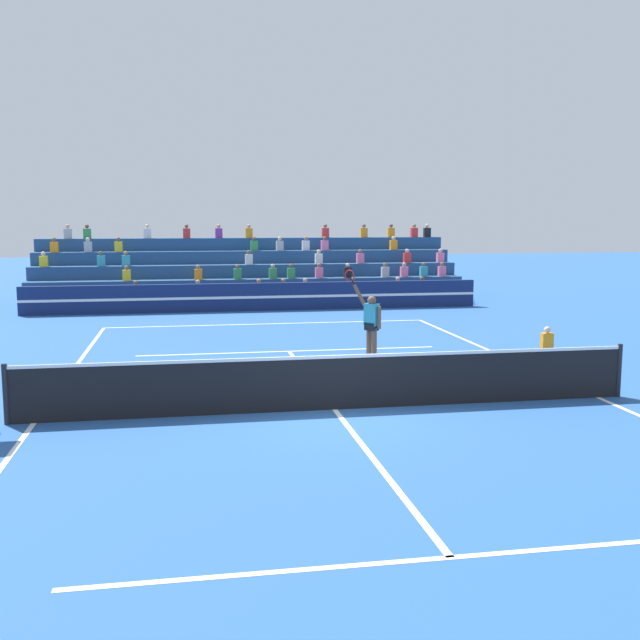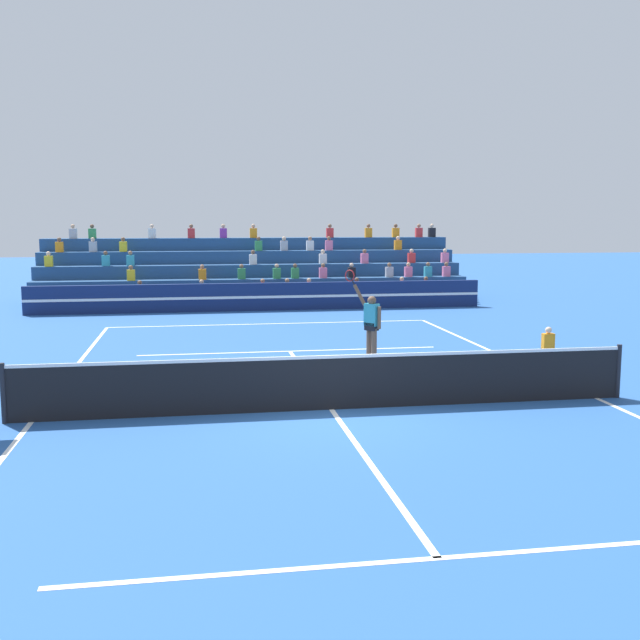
{
  "view_description": "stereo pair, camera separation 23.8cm",
  "coord_description": "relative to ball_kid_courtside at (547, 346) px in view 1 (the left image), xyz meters",
  "views": [
    {
      "loc": [
        -2.75,
        -13.73,
        3.65
      ],
      "look_at": [
        0.55,
        4.64,
        1.1
      ],
      "focal_mm": 42.0,
      "sensor_mm": 36.0,
      "label": 1
    },
    {
      "loc": [
        -2.51,
        -13.77,
        3.65
      ],
      "look_at": [
        0.55,
        4.64,
        1.1
      ],
      "focal_mm": 42.0,
      "sensor_mm": 36.0,
      "label": 2
    }
  ],
  "objects": [
    {
      "name": "tennis_net",
      "position": [
        -6.5,
        -4.21,
        0.21
      ],
      "size": [
        12.0,
        0.1,
        1.1
      ],
      "color": "black",
      "rests_on": "ground"
    },
    {
      "name": "sponsor_banner_wall",
      "position": [
        -6.5,
        11.51,
        0.22
      ],
      "size": [
        18.0,
        0.26,
        1.1
      ],
      "color": "navy",
      "rests_on": "ground"
    },
    {
      "name": "ground_plane",
      "position": [
        -6.5,
        -4.21,
        -0.33
      ],
      "size": [
        120.0,
        120.0,
        0.0
      ],
      "primitive_type": "plane",
      "color": "#285699"
    },
    {
      "name": "court_lines",
      "position": [
        -6.5,
        -4.21,
        -0.33
      ],
      "size": [
        11.1,
        23.9,
        0.01
      ],
      "color": "white",
      "rests_on": "ground"
    },
    {
      "name": "ball_kid_courtside",
      "position": [
        0.0,
        0.0,
        0.0
      ],
      "size": [
        0.3,
        0.36,
        0.84
      ],
      "color": "black",
      "rests_on": "ground"
    },
    {
      "name": "tennis_player",
      "position": [
        -4.69,
        0.21,
        0.65
      ],
      "size": [
        0.79,
        0.98,
        2.4
      ],
      "color": "brown",
      "rests_on": "ground"
    },
    {
      "name": "tennis_ball",
      "position": [
        -5.38,
        -2.76,
        -0.3
      ],
      "size": [
        0.07,
        0.07,
        0.07
      ],
      "primitive_type": "sphere",
      "color": "#C6DB33",
      "rests_on": "ground"
    },
    {
      "name": "bleacher_stand",
      "position": [
        -6.49,
        15.31,
        0.69
      ],
      "size": [
        18.39,
        4.75,
        3.38
      ],
      "color": "navy",
      "rests_on": "ground"
    }
  ]
}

